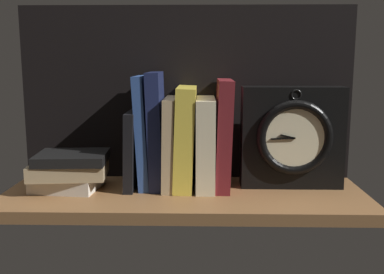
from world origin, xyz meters
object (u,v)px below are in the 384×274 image
(book_black_skeptic, at_px, (133,149))
(book_cream_twain, at_px, (205,143))
(book_blue_modern, at_px, (144,132))
(book_navy_bierce, at_px, (156,130))
(book_yellow_seinlanguage, at_px, (186,137))
(book_maroon_dawkins, at_px, (223,134))
(book_stack_side, at_px, (69,171))
(framed_clock, at_px, (292,137))
(book_tan_shortstories, at_px, (170,143))

(book_black_skeptic, height_order, book_cream_twain, book_cream_twain)
(book_blue_modern, bearing_deg, book_black_skeptic, 180.00)
(book_navy_bierce, height_order, book_yellow_seinlanguage, book_navy_bierce)
(book_black_skeptic, height_order, book_navy_bierce, book_navy_bierce)
(book_maroon_dawkins, bearing_deg, book_black_skeptic, 180.00)
(book_maroon_dawkins, height_order, book_stack_side, book_maroon_dawkins)
(book_stack_side, bearing_deg, book_navy_bierce, 10.98)
(framed_clock, xyz_separation_m, book_stack_side, (-0.50, -0.04, -0.07))
(book_blue_modern, relative_size, framed_clock, 1.10)
(book_black_skeptic, xyz_separation_m, book_navy_bierce, (0.05, 0.00, 0.04))
(book_tan_shortstories, height_order, book_yellow_seinlanguage, book_yellow_seinlanguage)
(book_tan_shortstories, height_order, book_cream_twain, same)
(book_black_skeptic, relative_size, book_tan_shortstories, 0.85)
(framed_clock, bearing_deg, book_navy_bierce, -179.76)
(book_navy_bierce, xyz_separation_m, book_tan_shortstories, (0.03, 0.00, -0.03))
(book_black_skeptic, distance_m, book_yellow_seinlanguage, 0.12)
(book_black_skeptic, relative_size, book_cream_twain, 0.86)
(book_black_skeptic, distance_m, framed_clock, 0.36)
(book_cream_twain, height_order, book_maroon_dawkins, book_maroon_dawkins)
(book_cream_twain, xyz_separation_m, book_maroon_dawkins, (0.04, 0.00, 0.02))
(book_blue_modern, height_order, framed_clock, book_blue_modern)
(book_tan_shortstories, relative_size, book_maroon_dawkins, 0.83)
(book_yellow_seinlanguage, bearing_deg, book_tan_shortstories, -180.00)
(book_cream_twain, bearing_deg, book_navy_bierce, 180.00)
(book_blue_modern, xyz_separation_m, book_cream_twain, (0.14, 0.00, -0.02))
(book_navy_bierce, relative_size, framed_clock, 1.14)
(book_yellow_seinlanguage, bearing_deg, framed_clock, 0.31)
(book_yellow_seinlanguage, bearing_deg, book_cream_twain, -0.00)
(book_tan_shortstories, height_order, book_maroon_dawkins, book_maroon_dawkins)
(book_cream_twain, relative_size, framed_clock, 0.89)
(book_black_skeptic, height_order, book_yellow_seinlanguage, book_yellow_seinlanguage)
(book_yellow_seinlanguage, height_order, framed_clock, same)
(book_black_skeptic, relative_size, book_blue_modern, 0.69)
(book_blue_modern, bearing_deg, book_yellow_seinlanguage, 0.00)
(book_black_skeptic, distance_m, book_tan_shortstories, 0.09)
(book_blue_modern, xyz_separation_m, book_yellow_seinlanguage, (0.10, 0.00, -0.01))
(book_black_skeptic, bearing_deg, book_stack_side, -164.85)
(book_blue_modern, height_order, book_stack_side, book_blue_modern)
(book_blue_modern, relative_size, book_yellow_seinlanguage, 1.11)
(book_maroon_dawkins, distance_m, framed_clock, 0.16)
(book_tan_shortstories, xyz_separation_m, book_yellow_seinlanguage, (0.04, 0.00, 0.01))
(book_blue_modern, distance_m, framed_clock, 0.33)
(book_tan_shortstories, distance_m, book_yellow_seinlanguage, 0.04)
(book_black_skeptic, height_order, framed_clock, framed_clock)
(framed_clock, bearing_deg, book_yellow_seinlanguage, -179.69)
(book_cream_twain, relative_size, book_stack_side, 1.17)
(book_navy_bierce, bearing_deg, book_tan_shortstories, 0.00)
(book_black_skeptic, xyz_separation_m, book_maroon_dawkins, (0.20, 0.00, 0.03))
(book_blue_modern, height_order, book_yellow_seinlanguage, book_blue_modern)
(book_navy_bierce, relative_size, book_tan_shortstories, 1.28)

